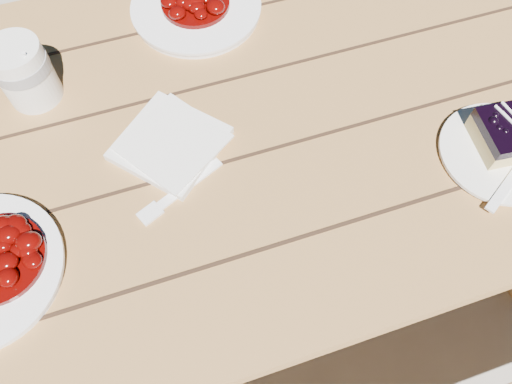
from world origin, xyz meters
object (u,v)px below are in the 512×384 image
object	(u,v)px
picnic_table	(173,185)
blueberry_cake	(508,133)
coffee_cup	(25,73)
second_plate	(196,8)
dessert_plate	(499,153)

from	to	relation	value
picnic_table	blueberry_cake	bearing A→B (deg)	-20.01
coffee_cup	second_plate	world-z (taller)	coffee_cup
picnic_table	blueberry_cake	world-z (taller)	blueberry_cake
dessert_plate	coffee_cup	size ratio (longest dim) A/B	1.69
coffee_cup	blueberry_cake	bearing A→B (deg)	-26.15
picnic_table	dessert_plate	bearing A→B (deg)	-21.83
picnic_table	coffee_cup	bearing A→B (deg)	139.17
picnic_table	blueberry_cake	size ratio (longest dim) A/B	20.46
blueberry_cake	coffee_cup	size ratio (longest dim) A/B	0.88
dessert_plate	second_plate	xyz separation A→B (m)	(-0.38, 0.47, 0.00)
second_plate	picnic_table	bearing A→B (deg)	-117.52
picnic_table	blueberry_cake	xyz separation A→B (m)	(0.52, -0.19, 0.20)
dessert_plate	second_plate	bearing A→B (deg)	128.91
dessert_plate	coffee_cup	bearing A→B (deg)	152.53
picnic_table	dessert_plate	world-z (taller)	dessert_plate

